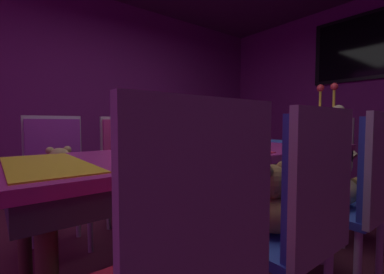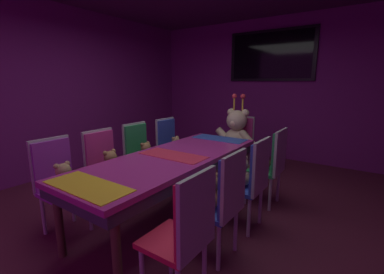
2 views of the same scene
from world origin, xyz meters
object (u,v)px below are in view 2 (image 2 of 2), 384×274
chair_left_1 (103,162)px  chair_right_3 (273,160)px  chair_right_2 (253,176)px  teddy_right_3 (262,159)px  chair_left_0 (57,176)px  wall_tv (271,56)px  chair_left_2 (139,151)px  teddy_left_3 (176,146)px  chair_right_0 (188,227)px  teddy_left_2 (146,154)px  chair_right_1 (225,196)px  king_teddy_bear (236,132)px  teddy_left_1 (111,165)px  teddy_right_1 (210,193)px  throne_chair (240,139)px  teddy_right_2 (240,173)px  banquet_table (173,163)px  teddy_left_0 (64,179)px  chair_left_3 (169,143)px

chair_left_1 → chair_right_3: same height
chair_right_2 → teddy_right_3: 0.68m
chair_left_0 → wall_tv: size_ratio=0.58×
chair_left_2 → teddy_left_3: size_ratio=3.58×
chair_right_0 → wall_tv: (-0.85, 4.01, 1.45)m
teddy_left_2 → chair_right_1: 1.66m
chair_left_2 → king_teddy_bear: (0.86, 1.33, 0.15)m
teddy_left_1 → teddy_right_3: (1.37, 1.25, -0.01)m
chair_right_0 → teddy_right_1: (-0.16, 0.57, -0.01)m
throne_chair → chair_right_2: bearing=28.8°
teddy_right_3 → king_teddy_bear: (-0.69, 0.69, 0.16)m
teddy_left_1 → teddy_left_3: bearing=89.9°
wall_tv → teddy_right_2: bearing=-76.3°
teddy_left_3 → teddy_left_1: bearing=-90.1°
chair_left_2 → chair_right_1: 1.80m
chair_left_1 → wall_tv: 3.81m
banquet_table → teddy_right_2: size_ratio=7.37×
teddy_left_0 → teddy_right_3: 2.28m
chair_right_0 → wall_tv: size_ratio=0.58×
chair_right_3 → throne_chair: (-0.83, 0.86, 0.00)m
banquet_table → chair_right_0: (0.85, -0.90, -0.06)m
teddy_left_2 → chair_right_0: 1.97m
teddy_left_1 → chair_right_2: 1.63m
chair_left_0 → chair_right_1: 1.75m
wall_tv → teddy_left_3: bearing=-107.2°
chair_left_1 → throne_chair: 2.27m
chair_left_2 → teddy_left_2: chair_left_2 is taller
teddy_left_1 → throne_chair: throne_chair is taller
teddy_left_0 → teddy_right_3: bearing=52.9°
banquet_table → teddy_left_1: 0.75m
teddy_left_3 → chair_left_2: bearing=-106.2°
teddy_right_3 → throne_chair: 1.11m
teddy_left_0 → teddy_left_3: size_ratio=1.16×
chair_right_3 → wall_tv: (-0.83, 2.17, 1.45)m
chair_right_2 → teddy_left_2: bearing=-1.2°
chair_left_1 → chair_right_1: same height
teddy_left_1 → king_teddy_bear: (0.68, 1.94, 0.16)m
chair_left_2 → chair_right_0: (1.70, -1.21, 0.00)m
chair_left_3 → wall_tv: (0.82, 2.19, 1.45)m
teddy_left_3 → king_teddy_bear: (0.68, 0.71, 0.18)m
teddy_left_2 → teddy_left_0: bearing=-88.7°
chair_right_3 → teddy_left_0: bearing=50.1°
chair_right_3 → teddy_left_2: bearing=22.2°
chair_right_0 → chair_right_3: size_ratio=1.00×
banquet_table → chair_right_3: (0.83, 0.94, -0.06)m
teddy_left_3 → teddy_left_2: bearing=-93.3°
chair_left_1 → chair_left_3: 1.23m
chair_right_1 → chair_left_1: bearing=-0.6°
teddy_right_3 → teddy_left_3: bearing=0.6°
chair_right_1 → king_teddy_bear: king_teddy_bear is taller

